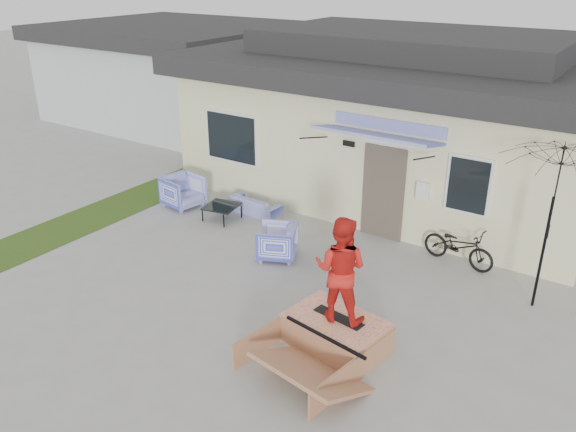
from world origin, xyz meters
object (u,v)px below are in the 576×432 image
Objects in this scene: skate_ramp at (336,333)px; coffee_table at (222,212)px; armchair_left at (183,190)px; skateboard at (339,317)px; skater at (341,267)px; armchair_right at (277,240)px; patio_umbrella at (550,216)px; bicycle at (459,242)px; loveseat at (254,202)px.

coffee_table is at bearing 158.38° from skate_ramp.
armchair_left is at bearing 175.71° from coffee_table.
armchair_left reaches higher than skateboard.
armchair_left is at bearing -36.52° from skater.
skate_ramp is (6.03, -2.89, -0.19)m from armchair_left.
patio_umbrella reaches higher than armchair_right.
bicycle is 3.79m from skateboard.
skateboard is 0.50× the size of skater.
loveseat is at bearing 149.50° from skate_ramp.
bicycle is (5.00, 0.21, 0.21)m from loveseat.
armchair_right is (1.80, -1.62, 0.12)m from loveseat.
loveseat is 0.64× the size of patio_umbrella.
armchair_left is 1.02× the size of skateboard.
armchair_left is 0.58× the size of bicycle.
armchair_left reaches higher than skate_ramp.
patio_umbrella is at bearing -80.01° from armchair_left.
coffee_table is (1.33, -0.10, -0.26)m from armchair_left.
armchair_right is 5.15m from patio_umbrella.
skate_ramp is at bearing -106.49° from armchair_left.
skateboard is (4.71, -2.74, 0.35)m from coffee_table.
patio_umbrella is at bearing -106.11° from bicycle.
armchair_right is 3.68m from bicycle.
patio_umbrella is at bearing 178.27° from loveseat.
coffee_table is at bearing 157.59° from skateboard.
skater reaches higher than patio_umbrella.
armchair_left is at bearing 24.83° from loveseat.
skater is at bearing 178.59° from bicycle.
armchair_left is 1.12× the size of armchair_right.
skateboard is at bearing 28.46° from armchair_right.
loveseat is at bearing 148.66° from skateboard.
bicycle is 3.85m from skate_ramp.
loveseat reaches higher than skate_ramp.
skater is at bearing -128.06° from patio_umbrella.
armchair_right is 0.52× the size of bicycle.
armchair_left is 6.69m from skate_ramp.
patio_umbrella reaches higher than bicycle.
patio_umbrella is 4.09m from skate_ramp.
skateboard is at bearing 90.00° from skate_ramp.
skater is (4.71, -2.74, 1.24)m from coffee_table.
patio_umbrella is 3.96m from skateboard.
armchair_right is 0.36× the size of patio_umbrella.
loveseat is 1.79× the size of armchair_right.
armchair_left reaches higher than armchair_right.
armchair_right is at bearing -48.35° from skater.
bicycle is 0.69× the size of patio_umbrella.
bicycle reaches higher than skateboard.
loveseat is at bearing -59.10° from armchair_left.
bicycle reaches higher than armchair_left.
patio_umbrella reaches higher than coffee_table.
bicycle is at bearing -111.49° from skater.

